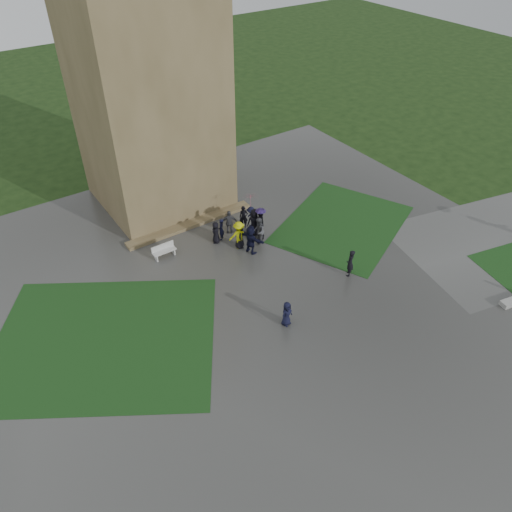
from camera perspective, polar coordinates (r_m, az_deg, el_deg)
ground at (r=26.73m, az=3.43°, el=-7.26°), size 120.00×120.00×0.00m
plaza at (r=27.87m, az=0.95°, el=-4.84°), size 34.00×34.00×0.02m
lawn_inset_left at (r=26.77m, az=-16.92°, el=-9.17°), size 14.10×13.46×0.01m
lawn_inset_right at (r=34.04m, az=9.82°, el=3.60°), size 11.12×10.15×0.01m
tower at (r=33.43m, az=-12.60°, el=19.85°), size 8.00×8.00×18.00m
tower_plinth at (r=33.64m, az=-7.50°, el=3.62°), size 9.00×0.80×0.22m
bench at (r=30.98m, az=-10.48°, el=0.61°), size 1.47×0.47×0.85m
visitor_cluster at (r=31.51m, az=-1.08°, el=3.33°), size 3.69×3.90×2.47m
pedestrian_mid at (r=25.96m, az=3.52°, el=-6.59°), size 0.84×0.68×1.48m
pedestrian_near at (r=29.33m, az=10.71°, el=-0.80°), size 0.74×0.74×1.74m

